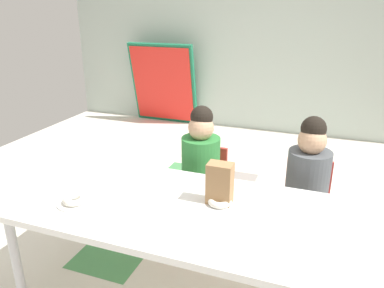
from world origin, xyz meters
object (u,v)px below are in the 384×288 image
craft_table (187,214)px  seated_child_near_camera (202,159)px  paper_bag_brown (220,183)px  donut_powdered_on_plate (75,200)px  folded_activity_table (163,84)px  donut_powdered_loose (220,201)px  paper_plate_near_edge (75,203)px  seated_child_middle_seat (308,174)px

craft_table → seated_child_near_camera: 0.65m
paper_bag_brown → donut_powdered_on_plate: (-0.70, -0.28, -0.08)m
paper_bag_brown → folded_activity_table: bearing=119.7°
craft_table → seated_child_near_camera: (-0.14, 0.64, 0.04)m
folded_activity_table → donut_powdered_on_plate: folded_activity_table is taller
paper_bag_brown → donut_powdered_on_plate: 0.76m
donut_powdered_on_plate → donut_powdered_loose: 0.75m
seated_child_near_camera → donut_powdered_loose: seated_child_near_camera is taller
seated_child_near_camera → donut_powdered_loose: (0.29, -0.55, 0.02)m
seated_child_near_camera → donut_powdered_on_plate: (-0.42, -0.81, 0.03)m
seated_child_near_camera → donut_powdered_loose: size_ratio=7.45×
paper_bag_brown → seated_child_near_camera: bearing=117.9°
paper_bag_brown → paper_plate_near_edge: size_ratio=1.22×
seated_child_middle_seat → donut_powdered_loose: seated_child_middle_seat is taller
seated_child_near_camera → folded_activity_table: folded_activity_table is taller
seated_child_near_camera → paper_plate_near_edge: (-0.42, -0.81, 0.01)m
seated_child_middle_seat → paper_plate_near_edge: bearing=-143.8°
craft_table → donut_powdered_on_plate: (-0.56, -0.17, 0.07)m
donut_powdered_on_plate → seated_child_near_camera: bearing=62.8°
craft_table → folded_activity_table: size_ratio=1.70×
folded_activity_table → donut_powdered_loose: 3.32m
seated_child_near_camera → paper_bag_brown: bearing=-62.1°
folded_activity_table → paper_plate_near_edge: 3.28m
donut_powdered_on_plate → craft_table: bearing=17.4°
folded_activity_table → paper_plate_near_edge: bearing=-73.4°
craft_table → seated_child_near_camera: seated_child_near_camera is taller
seated_child_near_camera → craft_table: bearing=-77.7°
paper_bag_brown → donut_powdered_on_plate: bearing=-158.0°
seated_child_near_camera → folded_activity_table: (-1.35, 2.33, -0.02)m
craft_table → paper_plate_near_edge: paper_plate_near_edge is taller
craft_table → donut_powdered_loose: 0.18m
craft_table → folded_activity_table: bearing=116.7°
craft_table → paper_plate_near_edge: 0.59m
craft_table → paper_bag_brown: size_ratio=8.40×
paper_bag_brown → donut_powdered_loose: 0.10m
folded_activity_table → paper_bag_brown: bearing=-60.3°
craft_table → seated_child_middle_seat: (0.55, 0.64, 0.04)m
paper_plate_near_edge → donut_powdered_on_plate: (0.00, 0.00, 0.02)m
seated_child_middle_seat → folded_activity_table: 3.10m
paper_bag_brown → donut_powdered_loose: (0.01, -0.02, -0.09)m
folded_activity_table → donut_powdered_on_plate: 3.28m
craft_table → seated_child_middle_seat: size_ratio=2.02×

